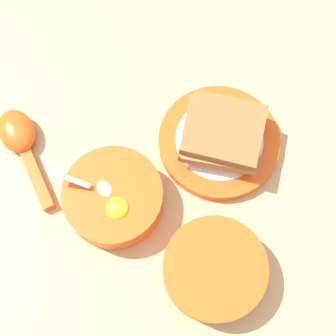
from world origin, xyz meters
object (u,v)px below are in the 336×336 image
Objects in this scene: toast_sandwich at (223,132)px; soup_spoon at (20,139)px; egg_bowl at (113,197)px; congee_bowl at (214,269)px; toast_plate at (219,141)px.

soup_spoon is at bearing -125.15° from toast_sandwich.
egg_bowl is at bearing 21.95° from soup_spoon.
toast_plate is at bearing 140.62° from congee_bowl.
toast_sandwich is 0.20m from congee_bowl.
toast_sandwich is 0.31m from soup_spoon.
toast_sandwich is (0.00, 0.00, 0.03)m from toast_plate.
egg_bowl is 0.18m from toast_sandwich.
soup_spoon reaches higher than toast_plate.
soup_spoon is (-0.18, -0.25, -0.03)m from toast_sandwich.
congee_bowl reaches higher than toast_plate.
egg_bowl reaches higher than congee_bowl.
soup_spoon is at bearing -158.05° from egg_bowl.
toast_sandwich reaches higher than toast_plate.
toast_plate is 0.20m from congee_bowl.
soup_spoon is (-0.16, -0.07, -0.01)m from egg_bowl.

